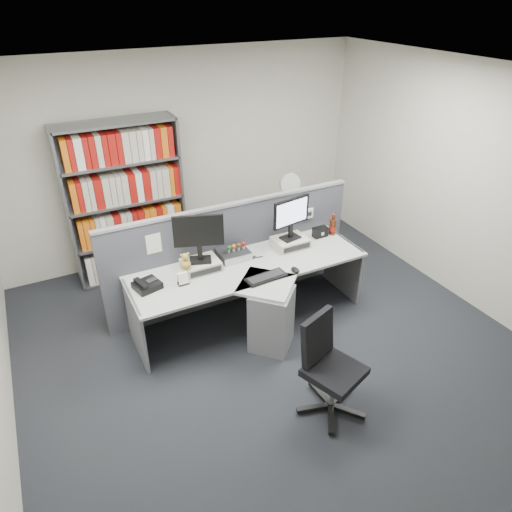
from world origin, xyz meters
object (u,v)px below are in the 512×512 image
desktop_pc (233,254)px  shelving_unit (126,204)px  monitor_left (199,235)px  desk_phone (147,285)px  speaker (320,232)px  mouse (295,270)px  cola_bottle (333,227)px  monitor_right (291,215)px  desk_fan (290,186)px  keyboard (266,277)px  filing_cabinet (288,228)px  desk (258,296)px  office_chair (328,364)px  desk_calendar (183,280)px

desktop_pc → shelving_unit: shelving_unit is taller
monitor_left → desk_phone: 0.72m
desktop_pc → speaker: size_ratio=1.84×
mouse → cola_bottle: (0.84, 0.53, 0.08)m
desktop_pc → shelving_unit: size_ratio=0.16×
monitor_right → desk_fan: (0.59, 1.02, -0.12)m
desk_phone → shelving_unit: size_ratio=0.15×
keyboard → desk_phone: (-1.14, 0.38, 0.03)m
shelving_unit → filing_cabinet: (2.10, -0.45, -0.63)m
desk → desk_fan: bearing=49.4°
desk_phone → shelving_unit: 1.59m
office_chair → shelving_unit: bearing=106.9°
keyboard → speaker: size_ratio=2.52×
desktop_pc → office_chair: 1.71m
desk_fan → speaker: bearing=-98.6°
cola_bottle → speaker: bearing=174.2°
speaker → desk_fan: 1.01m
desk_phone → mouse: bearing=-15.6°
keyboard → office_chair: bearing=-90.1°
cola_bottle → office_chair: 2.04m
keyboard → desk_calendar: bearing=159.9°
filing_cabinet → monitor_left: bearing=-149.0°
office_chair → speaker: bearing=58.5°
monitor_right → desktop_pc: size_ratio=1.50×
desktop_pc → shelving_unit: 1.64m
desktop_pc → desk_fan: desk_fan is taller
monitor_right → desk_phone: (-1.71, -0.10, -0.35)m
desk → office_chair: (0.04, -1.23, 0.04)m
monitor_right → speaker: size_ratio=2.76×
desk_phone → desk_calendar: 0.36m
office_chair → desk_calendar: bearing=119.0°
mouse → office_chair: 1.19m
desk_calendar → desk: bearing=-14.5°
office_chair → desk: bearing=91.7°
mouse → cola_bottle: bearing=32.1°
cola_bottle → shelving_unit: 2.57m
monitor_left → mouse: (0.86, -0.51, -0.39)m
desktop_pc → monitor_right: bearing=-5.4°
cola_bottle → shelving_unit: size_ratio=0.13×
monitor_left → filing_cabinet: 2.12m
desk → cola_bottle: (1.21, 0.40, 0.36)m
cola_bottle → desk_fan: (-0.01, 0.99, 0.17)m
desk → cola_bottle: bearing=18.4°
monitor_left → speaker: size_ratio=2.95×
monitor_left → desk_calendar: size_ratio=3.96×
desk_fan → office_chair: 2.92m
desktop_pc → desk_phone: (-1.02, -0.16, -0.00)m
desk → monitor_left: 0.92m
speaker → shelving_unit: shelving_unit is taller
monitor_left → desk_phone: bearing=-171.1°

